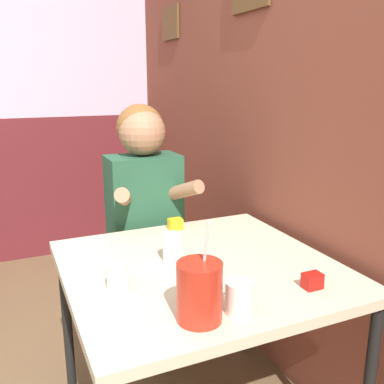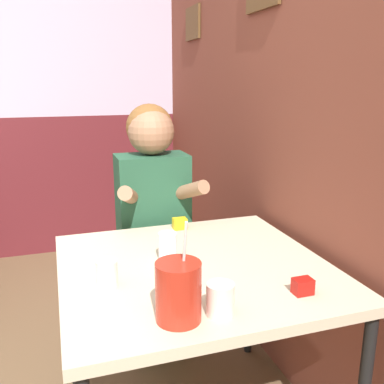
% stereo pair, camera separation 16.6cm
% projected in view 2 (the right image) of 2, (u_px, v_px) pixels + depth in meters
% --- Properties ---
extents(brick_wall_right, '(0.08, 4.39, 2.70)m').
position_uv_depth(brick_wall_right, '(235.00, 83.00, 2.40)').
color(brick_wall_right, brown).
rests_on(brick_wall_right, ground_plane).
extents(main_table, '(0.94, 0.91, 0.72)m').
position_uv_depth(main_table, '(195.00, 281.00, 1.55)').
color(main_table, beige).
rests_on(main_table, ground_plane).
extents(person_seated, '(0.42, 0.42, 1.26)m').
position_uv_depth(person_seated, '(153.00, 223.00, 2.11)').
color(person_seated, '#235138').
rests_on(person_seated, ground_plane).
extents(cocktail_pitcher, '(0.13, 0.13, 0.29)m').
position_uv_depth(cocktail_pitcher, '(178.00, 292.00, 1.16)').
color(cocktail_pitcher, '#B22819').
rests_on(cocktail_pitcher, main_table).
extents(glass_near_pitcher, '(0.07, 0.07, 0.11)m').
position_uv_depth(glass_near_pitcher, '(168.00, 247.00, 1.56)').
color(glass_near_pitcher, silver).
rests_on(glass_near_pitcher, main_table).
extents(glass_center, '(0.07, 0.07, 0.09)m').
position_uv_depth(glass_center, '(107.00, 274.00, 1.36)').
color(glass_center, silver).
rests_on(glass_center, main_table).
extents(glass_far_side, '(0.08, 0.08, 0.09)m').
position_uv_depth(glass_far_side, '(220.00, 299.00, 1.20)').
color(glass_far_side, silver).
rests_on(glass_far_side, main_table).
extents(condiment_ketchup, '(0.06, 0.04, 0.05)m').
position_uv_depth(condiment_ketchup, '(303.00, 286.00, 1.32)').
color(condiment_ketchup, '#B7140F').
rests_on(condiment_ketchup, main_table).
extents(condiment_mustard, '(0.06, 0.04, 0.05)m').
position_uv_depth(condiment_mustard, '(180.00, 224.00, 1.90)').
color(condiment_mustard, yellow).
rests_on(condiment_mustard, main_table).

